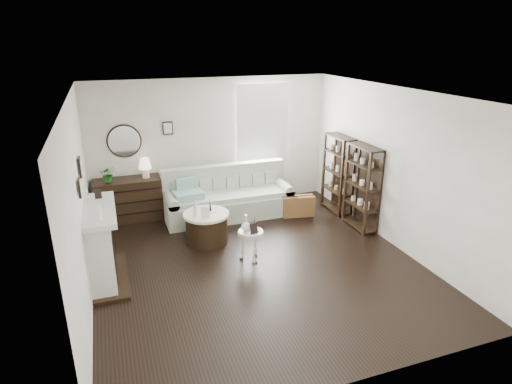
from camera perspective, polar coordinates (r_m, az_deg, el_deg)
name	(u,v)px	position (r m, az deg, el deg)	size (l,w,h in m)	color
room	(246,130)	(9.11, -1.33, 8.24)	(5.50, 5.50, 5.50)	black
fireplace	(102,247)	(6.75, -19.90, -6.92)	(0.50, 1.40, 1.84)	silver
shelf_unit_far	(338,174)	(8.94, 10.85, 2.38)	(0.30, 0.80, 1.60)	black
shelf_unit_near	(362,188)	(8.22, 13.96, 0.56)	(0.30, 0.80, 1.60)	black
sofa	(228,199)	(8.73, -3.74, -1.00)	(2.57, 0.89, 1.00)	#A0A795
quilt	(188,195)	(8.35, -9.09, -0.36)	(0.55, 0.45, 0.14)	#258868
suitcase	(298,206)	(8.74, 5.63, -1.88)	(0.64, 0.21, 0.43)	brown
dresser	(129,200)	(8.79, -16.63, -1.03)	(1.28, 0.55, 0.85)	black
table_lamp	(145,168)	(8.61, -14.57, 3.12)	(0.25, 0.25, 0.39)	white
potted_plant	(108,174)	(8.55, -19.12, 2.26)	(0.28, 0.25, 0.32)	#1A5919
drum_table	(207,227)	(7.63, -6.59, -4.72)	(0.80, 0.80, 0.56)	black
pedestal_table	(251,233)	(6.96, -0.73, -5.54)	(0.41, 0.41, 0.50)	white
eiffel_drum	(210,206)	(7.55, -6.14, -1.85)	(0.12, 0.12, 0.21)	black
bottle_drum	(195,208)	(7.34, -8.09, -2.18)	(0.07, 0.07, 0.30)	silver
card_frame_drum	(205,213)	(7.29, -6.77, -2.75)	(0.15, 0.01, 0.19)	silver
eiffel_ped	(255,224)	(6.95, -0.17, -4.32)	(0.11, 0.11, 0.19)	black
flask_ped	(246,223)	(6.88, -1.35, -4.17)	(0.15, 0.15, 0.29)	silver
card_frame_ped	(254,228)	(6.82, -0.30, -4.89)	(0.13, 0.01, 0.18)	black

